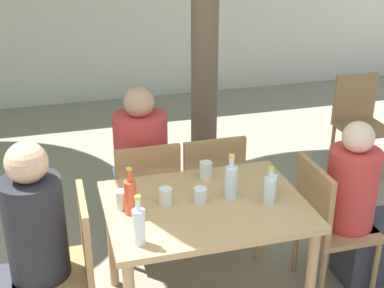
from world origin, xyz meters
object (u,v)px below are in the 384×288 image
(patio_chair_4, at_px, (359,117))
(water_bottle_3, at_px, (270,189))
(patio_chair_2, at_px, (146,192))
(person_seated_0, at_px, (24,259))
(patio_chair_3, at_px, (210,183))
(drinking_glass_2, at_px, (165,196))
(person_seated_1, at_px, (360,214))
(drinking_glass_3, at_px, (200,195))
(drinking_glass_1, at_px, (206,170))
(patio_chair_0, at_px, (67,260))
(patio_chair_1, at_px, (327,220))
(drinking_glass_0, at_px, (121,200))
(water_bottle_2, at_px, (231,181))
(dining_table_front, at_px, (205,217))
(soda_bottle_1, at_px, (130,196))
(drinking_glass_4, at_px, (272,185))
(water_bottle_0, at_px, (139,226))
(person_seated_2, at_px, (140,171))

(patio_chair_4, bearing_deg, water_bottle_3, -134.73)
(patio_chair_2, relative_size, person_seated_0, 0.72)
(patio_chair_3, xyz_separation_m, drinking_glass_2, (-0.46, -0.61, 0.30))
(person_seated_1, relative_size, drinking_glass_2, 11.79)
(water_bottle_3, bearing_deg, drinking_glass_3, 162.82)
(drinking_glass_1, bearing_deg, drinking_glass_3, -112.88)
(patio_chair_0, xyz_separation_m, person_seated_1, (1.87, -0.00, 0.00))
(water_bottle_3, bearing_deg, patio_chair_1, 11.81)
(patio_chair_4, height_order, drinking_glass_0, patio_chair_4)
(patio_chair_2, relative_size, water_bottle_2, 3.24)
(dining_table_front, xyz_separation_m, drinking_glass_0, (-0.48, 0.07, 0.16))
(patio_chair_1, xyz_separation_m, patio_chair_4, (1.18, 1.56, 0.00))
(patio_chair_1, relative_size, drinking_glass_2, 9.13)
(soda_bottle_1, height_order, water_bottle_2, soda_bottle_1)
(patio_chair_0, bearing_deg, drinking_glass_3, 91.72)
(patio_chair_1, height_order, drinking_glass_3, patio_chair_1)
(patio_chair_4, bearing_deg, patio_chair_3, -153.18)
(dining_table_front, relative_size, drinking_glass_4, 9.13)
(water_bottle_0, relative_size, drinking_glass_2, 2.82)
(patio_chair_1, bearing_deg, drinking_glass_1, 67.30)
(person_seated_1, height_order, soda_bottle_1, person_seated_1)
(drinking_glass_2, bearing_deg, patio_chair_2, 90.58)
(drinking_glass_0, bearing_deg, patio_chair_0, -168.80)
(drinking_glass_2, distance_m, drinking_glass_4, 0.64)
(person_seated_0, bearing_deg, dining_table_front, 90.00)
(dining_table_front, xyz_separation_m, patio_chair_3, (0.23, 0.67, -0.15))
(patio_chair_4, distance_m, person_seated_0, 3.42)
(person_seated_0, distance_m, water_bottle_0, 0.74)
(patio_chair_3, height_order, drinking_glass_3, patio_chair_3)
(drinking_glass_0, relative_size, drinking_glass_3, 1.30)
(person_seated_1, relative_size, water_bottle_3, 5.03)
(person_seated_0, height_order, drinking_glass_3, person_seated_0)
(patio_chair_4, xyz_separation_m, drinking_glass_0, (-2.48, -1.49, 0.31))
(person_seated_2, distance_m, drinking_glass_1, 0.72)
(dining_table_front, bearing_deg, person_seated_0, -180.00)
(person_seated_1, xyz_separation_m, drinking_glass_4, (-0.64, -0.01, 0.31))
(patio_chair_3, distance_m, drinking_glass_4, 0.76)
(soda_bottle_1, bearing_deg, patio_chair_4, 32.63)
(patio_chair_4, relative_size, person_seated_1, 0.77)
(dining_table_front, distance_m, patio_chair_2, 0.72)
(drinking_glass_0, distance_m, drinking_glass_1, 0.62)
(soda_bottle_1, bearing_deg, drinking_glass_1, 29.78)
(patio_chair_0, bearing_deg, drinking_glass_1, 108.47)
(patio_chair_0, xyz_separation_m, drinking_glass_4, (1.23, -0.01, 0.31))
(drinking_glass_3, bearing_deg, drinking_glass_0, 174.67)
(person_seated_0, xyz_separation_m, drinking_glass_1, (1.14, 0.30, 0.25))
(patio_chair_0, distance_m, patio_chair_2, 0.89)
(patio_chair_0, bearing_deg, drinking_glass_4, 89.73)
(patio_chair_2, height_order, water_bottle_0, water_bottle_0)
(patio_chair_2, distance_m, water_bottle_2, 0.83)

